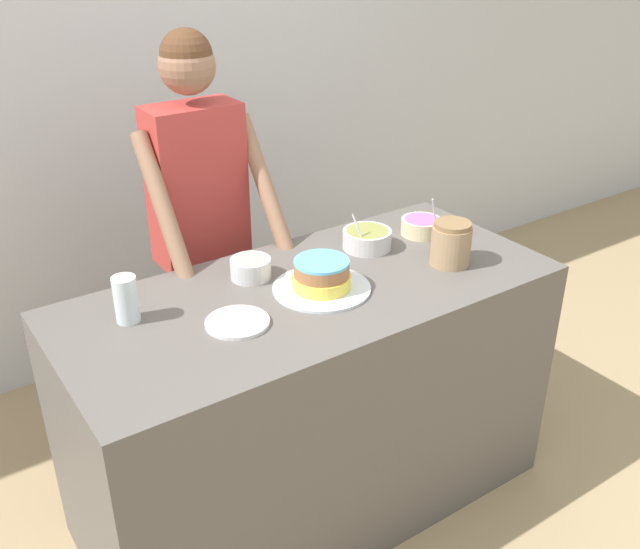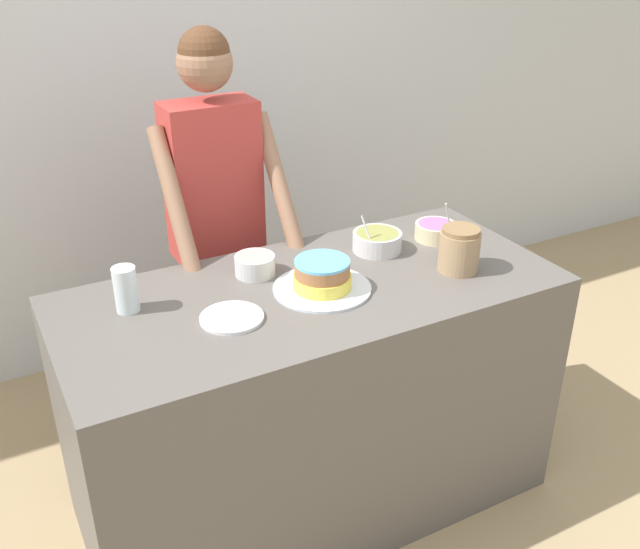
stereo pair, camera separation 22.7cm
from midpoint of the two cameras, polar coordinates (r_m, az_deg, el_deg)
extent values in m
cube|color=silver|center=(3.57, -9.95, 13.68)|extent=(10.00, 0.05, 2.60)
cube|color=#5B5651|center=(2.70, 1.87, -10.08)|extent=(1.74, 0.78, 0.95)
cylinder|color=#2D2D38|center=(3.15, -6.98, -5.49)|extent=(0.11, 0.11, 0.84)
cylinder|color=#2D2D38|center=(3.20, -4.31, -4.78)|extent=(0.11, 0.11, 0.84)
cube|color=#B23833|center=(2.85, -6.30, 7.43)|extent=(0.36, 0.20, 0.63)
cylinder|color=#8E664C|center=(2.64, -9.08, 5.44)|extent=(0.06, 0.39, 0.53)
cylinder|color=#8E664C|center=(2.79, -0.92, 7.00)|extent=(0.06, 0.39, 0.53)
sphere|color=#8E664C|center=(2.74, -6.79, 16.41)|extent=(0.21, 0.21, 0.21)
sphere|color=#51331E|center=(2.73, -6.84, 17.17)|extent=(0.19, 0.19, 0.19)
cylinder|color=silver|center=(2.43, 2.85, -1.18)|extent=(0.34, 0.34, 0.01)
cylinder|color=#F2DB4C|center=(2.41, 2.87, -0.60)|extent=(0.20, 0.20, 0.05)
cylinder|color=#9E663D|center=(2.39, 2.89, 0.36)|extent=(0.19, 0.19, 0.05)
cylinder|color=#60B7E0|center=(2.38, 2.91, 0.95)|extent=(0.19, 0.19, 0.01)
cylinder|color=beige|center=(2.85, 11.49, 3.37)|extent=(0.16, 0.16, 0.06)
cylinder|color=#9E66B7|center=(2.84, 11.54, 3.85)|extent=(0.14, 0.14, 0.01)
cylinder|color=silver|center=(2.80, 12.57, 4.13)|extent=(0.07, 0.03, 0.16)
cylinder|color=silver|center=(2.51, -2.66, 0.69)|extent=(0.14, 0.14, 0.07)
cylinder|color=pink|center=(2.50, -2.67, 1.30)|extent=(0.12, 0.12, 0.01)
cylinder|color=silver|center=(2.71, 6.99, 2.59)|extent=(0.19, 0.19, 0.07)
cylinder|color=olive|center=(2.70, 7.02, 3.17)|extent=(0.16, 0.16, 0.01)
cylinder|color=silver|center=(2.64, 6.39, 3.03)|extent=(0.04, 0.07, 0.15)
cylinder|color=silver|center=(2.32, -12.61, -1.24)|extent=(0.08, 0.08, 0.15)
cylinder|color=silver|center=(2.26, -4.23, -3.54)|extent=(0.20, 0.20, 0.01)
cylinder|color=#9E7F5B|center=(2.60, 13.54, 1.73)|extent=(0.15, 0.15, 0.15)
cylinder|color=olive|center=(2.57, 13.74, 3.38)|extent=(0.13, 0.13, 0.02)
camera|label=1|loc=(0.11, -87.27, 1.39)|focal=40.00mm
camera|label=2|loc=(0.11, 92.73, -1.39)|focal=40.00mm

